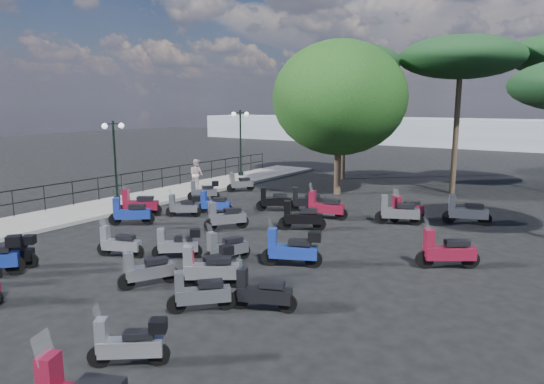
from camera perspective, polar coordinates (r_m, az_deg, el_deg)
The scene contains 36 objects.
ground at distance 17.55m, azimuth -9.83°, elevation -5.36°, with size 120.00×120.00×0.00m, color black.
sidewalk at distance 24.17m, azimuth -16.14°, elevation -1.10°, with size 3.00×30.00×0.15m, color #615E5C.
railing at distance 24.90m, azimuth -18.52°, elevation 1.02°, with size 0.04×26.04×1.10m.
lamp_post_1 at distance 24.04m, azimuth -18.01°, elevation 4.11°, with size 0.39×1.10×3.77m.
lamp_post_2 at distance 31.05m, azimuth -3.73°, elevation 6.31°, with size 0.62×1.17×4.16m.
pedestrian_far at distance 26.39m, azimuth -8.88°, elevation 2.08°, with size 0.79×0.62×1.63m, color #C2A6AA.
scooter_1 at distance 16.00m, azimuth -28.50°, elevation -6.23°, with size 1.38×1.10×1.29m.
scooter_2 at distance 19.77m, azimuth -16.34°, elevation -2.39°, with size 1.43×1.21×1.41m.
scooter_3 at distance 21.29m, azimuth -15.40°, elevation -1.39°, with size 1.58×1.16×1.46m.
scooter_4 at distance 24.05m, azimuth -8.02°, elevation 0.12°, with size 1.26×1.20×1.26m.
scooter_5 at distance 26.33m, azimuth -3.78°, elevation 1.02°, with size 0.96×1.40×1.27m.
scooter_7 at distance 15.85m, azimuth -17.57°, elevation -5.81°, with size 1.46×0.78×1.23m.
scooter_8 at distance 15.23m, azimuth -11.05°, elevation -6.03°, with size 1.26×1.11×1.22m.
scooter_9 at distance 20.71m, azimuth -10.35°, elevation -1.67°, with size 1.37×0.89×1.20m.
scooter_10 at distance 21.08m, azimuth -6.82°, elevation -1.40°, with size 1.47×0.83×1.26m.
scooter_11 at distance 21.47m, azimuth 0.25°, elevation -1.03°, with size 1.41×1.12×1.35m.
scooter_13 at distance 12.77m, azimuth -7.49°, elevation -9.00°, with size 1.53×1.13×1.42m.
scooter_14 at distance 13.09m, azimuth -7.62°, elevation -8.61°, with size 0.89×1.46×1.26m.
scooter_15 at distance 18.34m, azimuth -5.50°, elevation -2.99°, with size 1.07×1.55×1.41m.
scooter_16 at distance 18.25m, azimuth 3.43°, elevation -2.99°, with size 1.61×1.05×1.43m.
scooter_17 at distance 21.45m, azimuth 4.07°, elevation -1.04°, with size 1.52×1.04×1.38m.
scooter_19 at distance 11.34m, azimuth -1.24°, elevation -11.76°, with size 1.51×0.77×1.26m.
scooter_20 at distance 13.14m, azimuth -14.50°, elevation -8.93°, with size 0.89×1.46×1.28m.
scooter_21 at distance 14.64m, azimuth -5.46°, elevation -6.63°, with size 0.77×1.54×1.28m.
scooter_22 at distance 19.68m, azimuth 14.58°, elevation -2.28°, with size 1.75×0.97×1.49m.
scooter_23 at distance 20.09m, azimuth 6.21°, elevation -1.76°, with size 1.83×0.71×1.47m.
scooter_24 at distance 9.52m, azimuth -16.43°, elevation -16.72°, with size 1.26×1.02×1.18m.
scooter_25 at distance 11.41m, azimuth -8.49°, elevation -11.74°, with size 1.17×1.21×1.26m.
scooter_26 at distance 14.21m, azimuth 2.41°, elevation -6.70°, with size 1.70×0.97×1.44m.
scooter_27 at distance 14.95m, azimuth 19.84°, elevation -6.58°, with size 1.60×1.15×1.48m.
scooter_28 at distance 20.38m, azimuth 15.53°, elevation -2.01°, with size 1.03×1.50×1.36m.
scooter_29 at distance 20.53m, azimuth 21.84°, elevation -2.19°, with size 1.80×0.83×1.47m.
broadleaf_tree at distance 25.43m, azimuth 7.93°, elevation 10.88°, with size 6.87×6.87×7.91m.
pine_0 at distance 27.19m, azimuth 21.35°, elevation 14.50°, with size 6.22×6.22×8.10m.
pine_2 at distance 30.82m, azimuth 8.63°, elevation 14.77°, with size 6.70×6.70×8.33m.
distant_hills at distance 58.46m, azimuth 22.29°, elevation 6.46°, with size 70.00×8.00×3.00m, color gray.
Camera 1 is at (11.73, -12.18, 4.71)m, focal length 32.00 mm.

